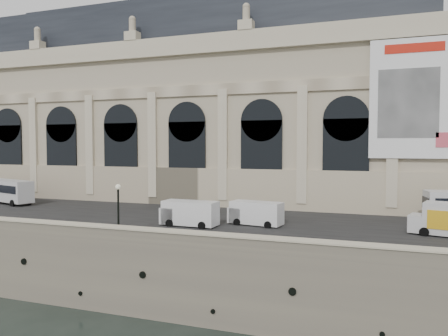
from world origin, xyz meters
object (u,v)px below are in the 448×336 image
(van_c, at_px, (253,213))
(lamp_right, at_px, (118,211))
(bus_left, at_px, (5,190))
(van_b, at_px, (187,213))

(van_c, distance_m, lamp_right, 13.30)
(bus_left, bearing_deg, lamp_right, -27.17)
(van_b, bearing_deg, van_c, 23.97)
(van_b, height_order, lamp_right, lamp_right)
(van_b, bearing_deg, lamp_right, -117.18)
(bus_left, distance_m, lamp_right, 30.39)
(van_c, bearing_deg, van_b, -156.03)
(bus_left, relative_size, van_b, 1.97)
(bus_left, distance_m, van_b, 31.30)
(bus_left, bearing_deg, van_c, -7.10)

